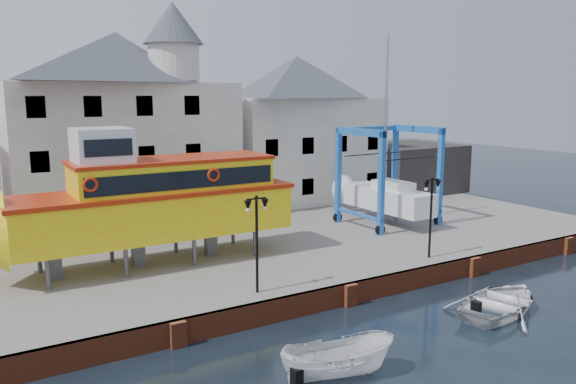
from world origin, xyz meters
TOP-DOWN VIEW (x-y plane):
  - ground at (0.00, 0.00)m, footprint 140.00×140.00m
  - hardstanding at (0.00, 11.00)m, footprint 44.00×22.00m
  - quay_wall at (-0.00, 0.10)m, footprint 44.00×0.47m
  - building_white_main at (-4.87, 18.39)m, footprint 14.00×8.30m
  - building_white_right at (9.00, 19.00)m, footprint 12.00×8.00m
  - shed_dark at (19.00, 17.00)m, footprint 8.00×7.00m
  - lamp_post_left at (-4.00, 1.20)m, footprint 1.12×0.32m
  - lamp_post_right at (6.00, 1.20)m, footprint 1.12×0.32m
  - tour_boat at (-7.23, 7.41)m, footprint 15.57×3.80m
  - travel_lift at (9.26, 8.96)m, footprint 5.76×8.00m
  - motorboat_a at (-4.25, -4.96)m, footprint 4.19×2.54m
  - motorboat_b at (5.28, -3.89)m, footprint 5.93×4.86m

SIDE VIEW (x-z plane):
  - ground at x=0.00m, z-range 0.00..0.00m
  - motorboat_a at x=-4.25m, z-range -0.76..0.76m
  - motorboat_b at x=5.28m, z-range -0.54..0.54m
  - hardstanding at x=0.00m, z-range 0.00..1.00m
  - quay_wall at x=0.00m, z-range 0.00..1.00m
  - shed_dark at x=19.00m, z-range 1.00..5.00m
  - travel_lift at x=9.26m, z-range -2.98..9.00m
  - lamp_post_left at x=-4.00m, z-range 2.07..6.27m
  - lamp_post_right at x=6.00m, z-range 2.07..6.27m
  - tour_boat at x=-7.23m, z-range 0.81..7.58m
  - building_white_right at x=9.00m, z-range 1.00..12.20m
  - building_white_main at x=-4.87m, z-range 0.34..14.34m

